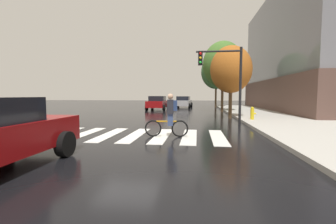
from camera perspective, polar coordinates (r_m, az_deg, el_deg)
ground_plane at (r=9.58m, az=-10.20°, el=-5.65°), size 120.00×120.00×0.00m
crosswalk_stripes at (r=9.47m, az=-8.14°, el=-5.70°), size 7.18×3.40×0.01m
sedan_mid at (r=25.12m, az=-2.58°, el=2.31°), size 2.13×4.44×1.52m
sedan_far at (r=29.40m, az=3.89°, el=2.54°), size 2.23×4.37×1.47m
cyclist at (r=8.90m, az=0.40°, el=-0.86°), size 1.71×0.38×1.69m
traffic_light_near at (r=12.96m, az=14.00°, el=9.55°), size 2.47×0.28×4.20m
fire_hydrant at (r=14.84m, az=20.26°, el=-0.28°), size 0.33×0.22×0.78m
street_tree_near at (r=16.62m, az=15.41°, el=10.17°), size 2.83×2.83×5.03m
street_tree_mid at (r=22.70m, az=13.49°, el=11.46°), size 3.77×3.77×6.70m
street_tree_far at (r=30.89m, az=11.90°, el=9.75°), size 3.87×3.87×6.88m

